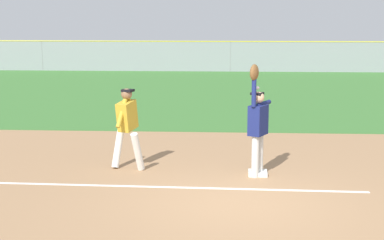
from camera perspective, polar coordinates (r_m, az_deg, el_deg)
ground_plane at (r=10.33m, az=4.65°, el=-7.98°), size 72.23×72.23×0.00m
outfield_grass at (r=24.79m, az=3.89°, el=2.79°), size 43.28×17.34×0.01m
chalk_foul_line at (r=11.66m, az=-13.49°, el=-6.09°), size 12.00×0.44×0.01m
first_base at (r=12.05m, az=6.42°, el=-5.15°), size 0.39×0.39×0.08m
fielder at (r=11.72m, az=6.41°, el=-0.16°), size 0.52×0.84×2.28m
runner at (r=12.26m, az=-6.33°, el=-0.28°), size 0.76×0.82×1.72m
baseball at (r=11.71m, az=6.40°, el=3.12°), size 0.07×0.07×0.07m
outfield_fence at (r=33.33m, az=3.77°, el=6.20°), size 43.36×0.08×1.73m
parked_car_red at (r=37.67m, az=-11.03°, el=6.21°), size 4.53×2.37×1.25m
parked_car_white at (r=36.57m, az=-2.81°, el=6.27°), size 4.47×2.25×1.25m
parked_car_blue at (r=36.36m, az=5.30°, el=6.22°), size 4.55×2.41×1.25m
parked_car_tan at (r=36.66m, az=13.48°, el=6.01°), size 4.47×2.25×1.25m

